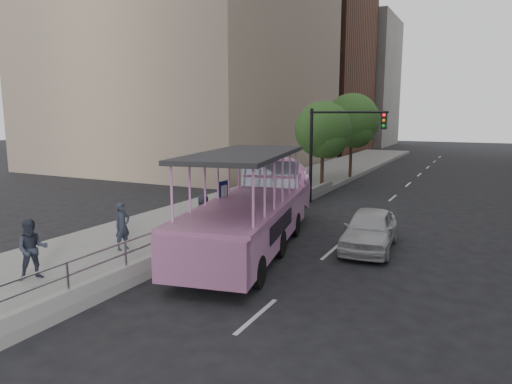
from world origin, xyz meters
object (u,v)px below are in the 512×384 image
Objects in this scene: car at (370,229)px; street_tree_far at (353,123)px; pedestrian_mid at (32,249)px; street_tree_near at (324,132)px; traffic_signal at (332,140)px; pedestrian_near at (122,226)px; pedestrian_far at (203,214)px; parking_sign at (224,204)px; duck_boat at (256,210)px.

car is 18.11m from street_tree_far.
street_tree_near reaches higher than pedestrian_mid.
street_tree_far reaches higher than traffic_signal.
pedestrian_near is at bearing 32.92° from pedestrian_mid.
pedestrian_far is at bearing -103.09° from traffic_signal.
car is 6.30m from pedestrian_far.
street_tree_far is (2.05, 21.85, 3.19)m from pedestrian_near.
street_tree_near reaches higher than car.
pedestrian_near reaches higher than pedestrian_far.
traffic_signal is 3.80m from street_tree_near.
parking_sign reaches higher than car.
pedestrian_mid is 6.52m from pedestrian_far.
duck_boat is at bearing 26.40° from parking_sign.
street_tree_far is (-1.40, 9.43, 0.81)m from traffic_signal.
street_tree_near is at bearing 30.69° from pedestrian_mid.
traffic_signal is (1.18, 9.50, 1.94)m from parking_sign.
duck_boat is 2.13m from pedestrian_far.
pedestrian_mid is 0.70× the size of parking_sign.
car is 12.62m from street_tree_near.
duck_boat is at bearing -164.88° from car.
duck_boat reaches higher than pedestrian_near.
pedestrian_near is at bearing -127.90° from parking_sign.
street_tree_near is (-0.42, 12.93, 2.26)m from parking_sign.
pedestrian_far is (-2.08, -0.40, -0.27)m from duck_boat.
street_tree_far reaches higher than duck_boat.
traffic_signal is at bearing 82.94° from parking_sign.
street_tree_near is at bearing 96.89° from duck_boat.
duck_boat is 6.59× the size of pedestrian_mid.
pedestrian_near is 0.67× the size of parking_sign.
street_tree_near is at bearing 0.78° from pedestrian_near.
car is 8.78m from pedestrian_near.
car is 2.77× the size of pedestrian_far.
parking_sign is 9.77m from traffic_signal.
pedestrian_near is at bearing 160.91° from pedestrian_far.
pedestrian_far is at bearing -168.97° from duck_boat.
pedestrian_mid is 0.30× the size of street_tree_near.
traffic_signal reaches higher than pedestrian_far.
traffic_signal is at bearing 89.36° from duck_boat.
street_tree_far reaches higher than pedestrian_near.
pedestrian_mid is 6.71m from parking_sign.
traffic_signal reaches higher than parking_sign.
pedestrian_mid is at bearing -95.19° from street_tree_far.
car is at bearing -63.64° from street_tree_near.
duck_boat is 1.96× the size of street_tree_near.
parking_sign is at bearing -93.81° from pedestrian_far.
pedestrian_near is 1.06× the size of pedestrian_far.
pedestrian_near reaches higher than car.
traffic_signal is (2.18, 9.37, 2.43)m from pedestrian_far.
duck_boat reaches higher than pedestrian_far.
street_tree_far is at bearing 98.43° from traffic_signal.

